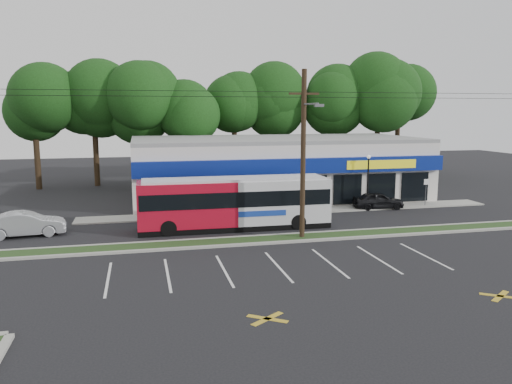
{
  "coord_description": "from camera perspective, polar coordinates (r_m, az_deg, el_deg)",
  "views": [
    {
      "loc": [
        -6.4,
        -26.9,
        7.58
      ],
      "look_at": [
        1.09,
        5.0,
        2.28
      ],
      "focal_mm": 35.0,
      "sensor_mm": 36.0,
      "label": 1
    }
  ],
  "objects": [
    {
      "name": "curb_north",
      "position": [
        30.39,
        -0.64,
        -5.13
      ],
      "size": [
        40.0,
        0.25,
        0.14
      ],
      "primitive_type": "cube",
      "color": "#9E9E93",
      "rests_on": "ground"
    },
    {
      "name": "curb_south",
      "position": [
        28.79,
        0.1,
        -5.94
      ],
      "size": [
        40.0,
        0.25,
        0.14
      ],
      "primitive_type": "cube",
      "color": "#9E9E93",
      "rests_on": "ground"
    },
    {
      "name": "car_dark",
      "position": [
        40.39,
        13.78,
        -0.93
      ],
      "size": [
        4.11,
        2.05,
        1.35
      ],
      "primitive_type": "imported",
      "rotation": [
        0.0,
        0.0,
        1.45
      ],
      "color": "black",
      "rests_on": "ground"
    },
    {
      "name": "grass_strip",
      "position": [
        29.59,
        -0.28,
        -5.54
      ],
      "size": [
        40.0,
        1.6,
        0.12
      ],
      "primitive_type": "cube",
      "color": "#223917",
      "rests_on": "ground"
    },
    {
      "name": "tree_line",
      "position": [
        53.92,
        -2.12,
        10.07
      ],
      "size": [
        46.76,
        6.76,
        11.83
      ],
      "color": "black",
      "rests_on": "ground"
    },
    {
      "name": "metrobus",
      "position": [
        32.48,
        -2.43,
        -1.13
      ],
      "size": [
        12.49,
        2.79,
        3.35
      ],
      "rotation": [
        0.0,
        0.0,
        -0.01
      ],
      "color": "#AE0D22",
      "rests_on": "ground"
    },
    {
      "name": "ground",
      "position": [
        28.67,
        0.17,
        -6.15
      ],
      "size": [
        120.0,
        120.0,
        0.0
      ],
      "primitive_type": "plane",
      "color": "black",
      "rests_on": "ground"
    },
    {
      "name": "strip_mall",
      "position": [
        44.71,
        2.32,
        2.84
      ],
      "size": [
        25.0,
        12.55,
        5.3
      ],
      "color": "silver",
      "rests_on": "ground"
    },
    {
      "name": "utility_pole",
      "position": [
        29.39,
        5.15,
        4.92
      ],
      "size": [
        50.0,
        2.77,
        10.0
      ],
      "color": "black",
      "rests_on": "ground"
    },
    {
      "name": "car_silver",
      "position": [
        33.74,
        -24.82,
        -3.34
      ],
      "size": [
        4.78,
        2.16,
        1.52
      ],
      "primitive_type": "imported",
      "rotation": [
        0.0,
        0.0,
        1.69
      ],
      "color": "#999BA0",
      "rests_on": "ground"
    },
    {
      "name": "sign_post",
      "position": [
        42.38,
        18.86,
        0.51
      ],
      "size": [
        0.45,
        0.1,
        2.23
      ],
      "color": "#59595E",
      "rests_on": "ground"
    },
    {
      "name": "pedestrian_a",
      "position": [
        37.07,
        5.84,
        -1.2
      ],
      "size": [
        0.81,
        0.75,
        1.86
      ],
      "primitive_type": "imported",
      "rotation": [
        0.0,
        0.0,
        3.72
      ],
      "color": "beige",
      "rests_on": "ground"
    },
    {
      "name": "pedestrian_b",
      "position": [
        38.29,
        8.28,
        -1.19
      ],
      "size": [
        0.89,
        0.8,
        1.5
      ],
      "primitive_type": "imported",
      "rotation": [
        0.0,
        0.0,
        2.76
      ],
      "color": "beige",
      "rests_on": "ground"
    },
    {
      "name": "sidewalk",
      "position": [
        38.41,
        4.33,
        -2.15
      ],
      "size": [
        32.0,
        2.2,
        0.1
      ],
      "primitive_type": "cube",
      "color": "#9E9E93",
      "rests_on": "ground"
    },
    {
      "name": "lamp_post",
      "position": [
        40.01,
        12.69,
        1.91
      ],
      "size": [
        0.3,
        0.3,
        4.25
      ],
      "color": "black",
      "rests_on": "ground"
    }
  ]
}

